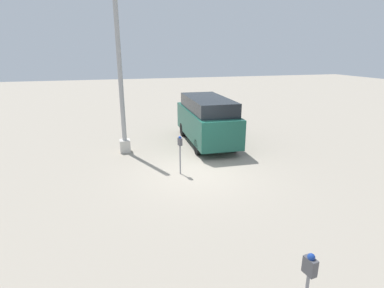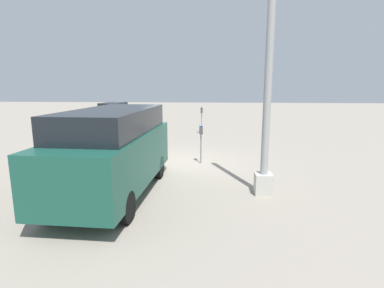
% 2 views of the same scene
% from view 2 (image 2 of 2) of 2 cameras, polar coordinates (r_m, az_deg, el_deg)
% --- Properties ---
extents(ground_plane, '(80.00, 80.00, 0.00)m').
position_cam_2_polar(ground_plane, '(11.07, -1.51, -3.61)').
color(ground_plane, gray).
extents(parking_meter_near, '(0.21, 0.14, 1.42)m').
position_cam_2_polar(parking_meter_near, '(10.83, 1.73, 1.73)').
color(parking_meter_near, gray).
rests_on(parking_meter_near, ground).
extents(parking_meter_far, '(0.21, 0.14, 1.56)m').
position_cam_2_polar(parking_meter_far, '(17.64, 1.84, 5.69)').
color(parking_meter_far, gray).
rests_on(parking_meter_far, ground).
extents(lamp_post, '(0.44, 0.44, 6.99)m').
position_cam_2_polar(lamp_post, '(7.72, 14.22, 9.77)').
color(lamp_post, beige).
rests_on(lamp_post, ground).
extents(parked_van, '(5.09, 2.04, 2.22)m').
position_cam_2_polar(parked_van, '(7.91, -14.73, -1.01)').
color(parked_van, '#195142').
rests_on(parked_van, ground).
extents(car_distant, '(4.62, 2.06, 1.42)m').
position_cam_2_polar(car_distant, '(25.99, -14.58, 6.20)').
color(car_distant, maroon).
rests_on(car_distant, ground).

